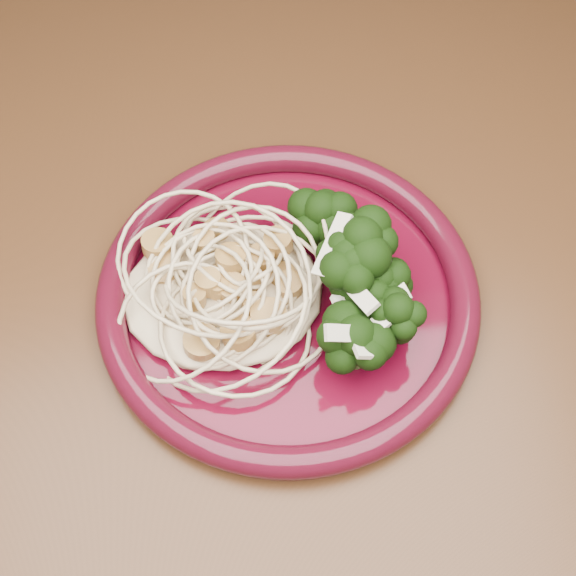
# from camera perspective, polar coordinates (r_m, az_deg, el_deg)

# --- Properties ---
(dining_table) EXTENTS (1.20, 0.80, 0.75)m
(dining_table) POSITION_cam_1_polar(r_m,az_deg,el_deg) (0.72, -8.85, -5.57)
(dining_table) COLOR #472814
(dining_table) RESTS_ON ground
(dinner_plate) EXTENTS (0.33, 0.33, 0.02)m
(dinner_plate) POSITION_cam_1_polar(r_m,az_deg,el_deg) (0.62, 0.00, -0.45)
(dinner_plate) COLOR #460515
(dinner_plate) RESTS_ON dining_table
(spaghetti_pile) EXTENTS (0.17, 0.15, 0.03)m
(spaghetti_pile) POSITION_cam_1_polar(r_m,az_deg,el_deg) (0.61, -4.72, 0.18)
(spaghetti_pile) COLOR beige
(spaghetti_pile) RESTS_ON dinner_plate
(scallop_cluster) EXTENTS (0.14, 0.14, 0.04)m
(scallop_cluster) POSITION_cam_1_polar(r_m,az_deg,el_deg) (0.58, -4.99, 2.23)
(scallop_cluster) COLOR #AF8543
(scallop_cluster) RESTS_ON spaghetti_pile
(broccoli_pile) EXTENTS (0.12, 0.18, 0.06)m
(broccoli_pile) POSITION_cam_1_polar(r_m,az_deg,el_deg) (0.60, 5.86, 0.81)
(broccoli_pile) COLOR black
(broccoli_pile) RESTS_ON dinner_plate
(onion_garnish) EXTENTS (0.08, 0.12, 0.06)m
(onion_garnish) POSITION_cam_1_polar(r_m,az_deg,el_deg) (0.57, 6.16, 2.74)
(onion_garnish) COLOR beige
(onion_garnish) RESTS_ON broccoli_pile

